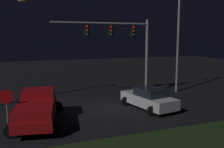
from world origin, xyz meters
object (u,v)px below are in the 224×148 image
(traffic_signal_gantry, at_px, (121,38))
(car_sedan, at_px, (149,98))
(pickup_truck, at_px, (37,106))
(stop_sign, at_px, (7,102))
(street_lamp_left, at_px, (0,37))
(street_lamp_right, at_px, (173,31))

(traffic_signal_gantry, bearing_deg, car_sedan, -85.96)
(pickup_truck, distance_m, stop_sign, 1.81)
(pickup_truck, height_order, stop_sign, stop_sign)
(pickup_truck, xyz_separation_m, car_sedan, (7.58, 0.32, -0.26))
(traffic_signal_gantry, relative_size, stop_sign, 3.73)
(pickup_truck, bearing_deg, street_lamp_left, 32.14)
(car_sedan, bearing_deg, traffic_signal_gantry, -5.35)
(street_lamp_right, xyz_separation_m, stop_sign, (-13.90, -4.99, -4.03))
(street_lamp_left, distance_m, stop_sign, 6.67)
(car_sedan, height_order, street_lamp_right, street_lamp_right)
(traffic_signal_gantry, bearing_deg, street_lamp_left, 176.43)
(car_sedan, xyz_separation_m, street_lamp_left, (-9.55, 4.81, 4.26))
(street_lamp_left, relative_size, stop_sign, 3.54)
(car_sedan, bearing_deg, street_lamp_left, 53.88)
(street_lamp_right, bearing_deg, traffic_signal_gantry, 178.44)
(pickup_truck, height_order, car_sedan, pickup_truck)
(pickup_truck, distance_m, car_sedan, 7.59)
(street_lamp_right, height_order, stop_sign, street_lamp_right)
(pickup_truck, distance_m, traffic_signal_gantry, 9.43)
(car_sedan, relative_size, street_lamp_left, 0.59)
(street_lamp_right, bearing_deg, pickup_truck, -160.20)
(car_sedan, distance_m, street_lamp_left, 11.51)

